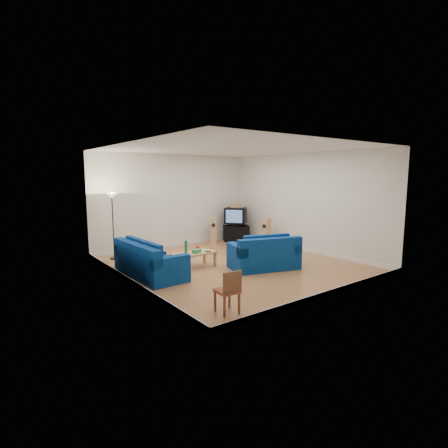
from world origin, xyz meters
TOP-DOWN VIEW (x-y plane):
  - room at (0.00, 0.00)m, footprint 6.01×6.51m
  - sofa_three_seat at (-2.39, 0.36)m, footprint 1.05×2.25m
  - sofa_loveseat at (0.40, -0.88)m, footprint 1.98×1.47m
  - coffee_table at (-1.09, 0.31)m, footprint 1.21×0.65m
  - bottle at (-1.28, 0.38)m, footprint 0.09×0.09m
  - tissue_box at (-1.05, 0.21)m, footprint 0.26×0.18m
  - red_canister at (-0.89, 0.41)m, footprint 0.11×0.11m
  - remote at (-0.74, 0.14)m, footprint 0.17×0.07m
  - tv_stand at (2.29, 2.70)m, footprint 1.09×0.95m
  - av_receiver at (2.24, 2.72)m, footprint 0.46×0.41m
  - television at (2.26, 2.70)m, footprint 0.93×0.96m
  - centre_speaker at (2.33, 2.74)m, footprint 0.47×0.37m
  - speaker_left at (1.26, 2.70)m, footprint 0.36×0.36m
  - speaker_right at (2.45, 1.21)m, footprint 0.35×0.31m
  - floor_lamp at (-2.45, 2.61)m, footprint 0.34×0.34m
  - dining_chair at (-2.23, -2.74)m, footprint 0.41×0.41m

SIDE VIEW (x-z plane):
  - tv_stand at x=2.29m, z-range 0.00..0.58m
  - sofa_three_seat at x=-2.39m, z-range -0.11..0.75m
  - sofa_loveseat at x=0.40m, z-range -0.11..0.78m
  - coffee_table at x=-1.09m, z-range 0.16..0.59m
  - remote at x=-0.74m, z-range 0.43..0.45m
  - dining_chair at x=-2.23m, z-range 0.05..0.86m
  - tissue_box at x=-1.05m, z-range 0.43..0.53m
  - speaker_left at x=1.26m, z-range 0.00..0.97m
  - red_canister at x=-0.89m, z-range 0.43..0.57m
  - speaker_right at x=2.45m, z-range 0.00..1.01m
  - bottle at x=-1.28m, z-range 0.43..0.76m
  - av_receiver at x=2.24m, z-range 0.58..0.68m
  - television at x=2.26m, z-range 0.68..1.27m
  - centre_speaker at x=2.33m, z-range 1.27..1.43m
  - room at x=0.00m, z-range -0.06..3.15m
  - floor_lamp at x=-2.45m, z-range 0.64..2.61m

